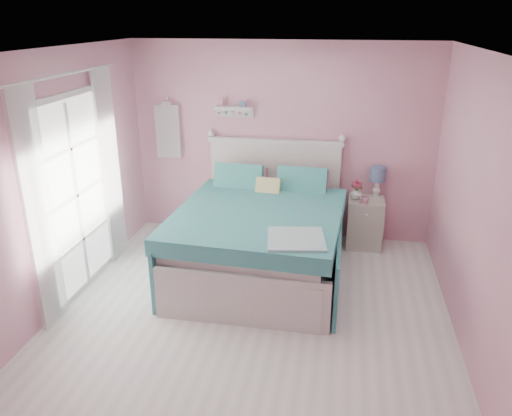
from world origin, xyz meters
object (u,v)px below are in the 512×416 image
(table_lamp, at_px, (378,176))
(vase, at_px, (356,193))
(bed, at_px, (261,237))
(teacup, at_px, (364,200))
(nightstand, at_px, (365,223))

(table_lamp, relative_size, vase, 2.46)
(table_lamp, bearing_deg, vase, -155.77)
(bed, bearing_deg, table_lamp, 40.59)
(table_lamp, bearing_deg, teacup, -121.47)
(vase, relative_size, teacup, 1.54)
(table_lamp, height_order, vase, table_lamp)
(nightstand, height_order, table_lamp, table_lamp)
(table_lamp, height_order, teacup, table_lamp)
(bed, distance_m, nightstand, 1.54)
(table_lamp, bearing_deg, nightstand, -136.81)
(table_lamp, bearing_deg, bed, -142.54)
(nightstand, xyz_separation_m, table_lamp, (0.12, 0.11, 0.61))
(bed, height_order, teacup, bed)
(nightstand, bearing_deg, bed, -143.14)
(table_lamp, relative_size, teacup, 3.80)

